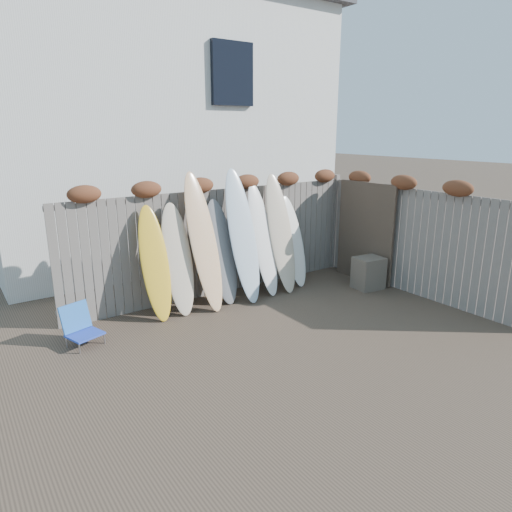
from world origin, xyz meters
TOP-DOWN VIEW (x-y plane):
  - ground at (0.00, 0.00)m, footprint 80.00×80.00m
  - back_fence at (0.06, 2.39)m, footprint 6.05×0.28m
  - right_fence at (2.99, 0.25)m, footprint 0.28×4.40m
  - house at (0.50, 6.50)m, footprint 8.50×5.50m
  - beach_chair at (-2.82, 1.67)m, footprint 0.57×0.59m
  - wooden_crate at (2.52, 0.92)m, footprint 0.59×0.51m
  - lattice_panel at (2.84, 1.35)m, footprint 0.14×1.36m
  - surfboard_0 at (-1.48, 1.98)m, footprint 0.50×0.70m
  - surfboard_1 at (-1.07, 1.98)m, footprint 0.56×0.72m
  - surfboard_2 at (-0.60, 1.92)m, footprint 0.58×0.87m
  - surfboard_3 at (-0.20, 2.00)m, footprint 0.53×0.67m
  - surfboard_4 at (0.19, 1.90)m, footprint 0.55×0.85m
  - surfboard_5 at (0.68, 1.94)m, footprint 0.52×0.77m
  - surfboard_6 at (1.08, 1.92)m, footprint 0.55×0.82m
  - surfboard_7 at (1.46, 1.99)m, footprint 0.53×0.67m

SIDE VIEW (x-z plane):
  - ground at x=0.00m, z-range 0.00..0.00m
  - beach_chair at x=-2.82m, z-range -0.02..0.57m
  - wooden_crate at x=2.52m, z-range 0.00..0.63m
  - surfboard_7 at x=1.46m, z-range 0.00..1.79m
  - surfboard_3 at x=-0.20m, z-range 0.00..1.86m
  - surfboard_0 at x=-1.48m, z-range 0.00..1.87m
  - surfboard_1 at x=-1.07m, z-range 0.00..1.87m
  - lattice_panel at x=2.84m, z-range 0.00..2.04m
  - surfboard_5 at x=0.68m, z-range 0.00..2.09m
  - surfboard_6 at x=1.08m, z-range 0.00..2.25m
  - right_fence at x=2.99m, z-range 0.02..2.26m
  - back_fence at x=0.06m, z-range 0.06..2.30m
  - surfboard_2 at x=-0.60m, z-range 0.00..2.37m
  - surfboard_4 at x=0.19m, z-range 0.00..2.39m
  - house at x=0.50m, z-range 0.04..6.36m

